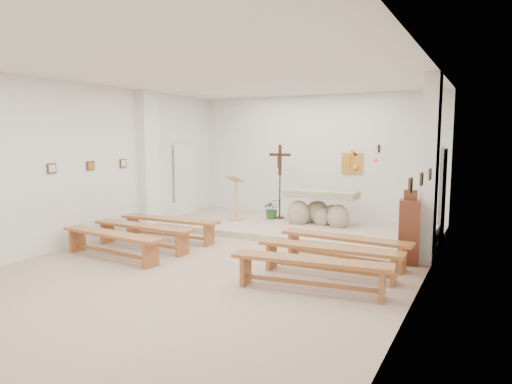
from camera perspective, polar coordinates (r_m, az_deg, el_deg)
The scene contains 29 objects.
ground at distance 8.61m, azimuth -4.54°, elevation -8.95°, with size 7.00×10.00×0.00m, color tan.
wall_left at distance 10.59m, azimuth -20.85°, elevation 3.20°, with size 0.02×10.00×3.50m, color white.
wall_right at distance 7.09m, azimuth 19.94°, elevation 1.63°, with size 0.02×10.00×3.50m, color white.
wall_back at distance 12.80m, azimuth 7.41°, elevation 4.16°, with size 7.00×0.02×3.50m, color white.
ceiling at distance 8.36m, azimuth -4.78°, elevation 14.71°, with size 7.00×10.00×0.02m, color silver.
sanctuary_platform at distance 11.62m, azimuth 4.72°, elevation -4.41°, with size 6.98×3.00×0.15m, color #B7A78C.
pilaster_left at distance 11.93m, azimuth -13.25°, elevation 3.83°, with size 0.26×0.55×3.50m, color white.
pilaster_right at distance 9.08m, azimuth 20.92°, elevation 2.66°, with size 0.26×0.55×3.50m, color white.
gold_wall_relief at distance 12.45m, azimuth 11.89°, elevation 3.53°, with size 0.55×0.04×0.55m, color orange.
sanctuary_lamp at distance 12.02m, azimuth 14.80°, elevation 4.09°, with size 0.11×0.36×0.44m.
station_frame_left_front at distance 10.07m, azimuth -24.18°, elevation 2.71°, with size 0.03×0.20×0.20m, color #40301C.
station_frame_left_mid at distance 10.71m, azimuth -19.97°, elevation 3.11°, with size 0.03×0.20×0.20m, color #40301C.
station_frame_left_rear at distance 11.41m, azimuth -16.26°, elevation 3.46°, with size 0.03×0.20×0.20m, color #40301C.
station_frame_right_front at distance 6.31m, azimuth 18.75°, elevation 0.80°, with size 0.03×0.20×0.20m, color #40301C.
station_frame_right_mid at distance 7.29m, azimuth 19.99°, elevation 1.53°, with size 0.03×0.20×0.20m, color #40301C.
station_frame_right_rear at distance 8.28m, azimuth 20.93°, elevation 2.08°, with size 0.03×0.20×0.20m, color #40301C.
radiator_left at distance 12.66m, azimuth -11.20°, elevation -2.69°, with size 0.10×0.85×0.52m, color silver.
radiator_right at distance 9.97m, azimuth 21.38°, elevation -5.62°, with size 0.10×0.85×0.52m, color silver.
altar at distance 11.65m, azimuth 8.00°, elevation -2.25°, with size 1.83×0.85×0.94m.
lectern at distance 12.14m, azimuth -2.60°, elevation -0.70°, with size 0.49×0.44×1.21m.
crucifix_stand at distance 12.31m, azimuth 3.00°, elevation 2.01°, with size 0.60×0.26×1.99m.
potted_plant at distance 12.34m, azimuth 2.04°, elevation -2.09°, with size 0.49×0.42×0.54m, color #275722.
donation_pedestal at distance 8.92m, azimuth 18.60°, elevation -4.70°, with size 0.42×0.42×1.39m.
bench_left_front at distance 10.56m, azimuth -10.80°, elevation -3.92°, with size 2.47×0.46×0.52m.
bench_right_front at distance 8.67m, azimuth 11.03°, elevation -6.30°, with size 2.48×0.56×0.52m.
bench_left_second at distance 9.90m, azimuth -13.99°, elevation -4.73°, with size 2.47×0.49×0.52m.
bench_right_second at distance 7.85m, azimuth 9.15°, elevation -7.65°, with size 2.47×0.50×0.52m.
bench_left_third at distance 9.27m, azimuth -17.63°, elevation -5.64°, with size 2.48×0.62×0.52m.
bench_right_third at distance 7.05m, azimuth 6.83°, elevation -9.30°, with size 2.49×0.69×0.52m.
Camera 1 is at (4.44, -7.00, 2.35)m, focal length 32.00 mm.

